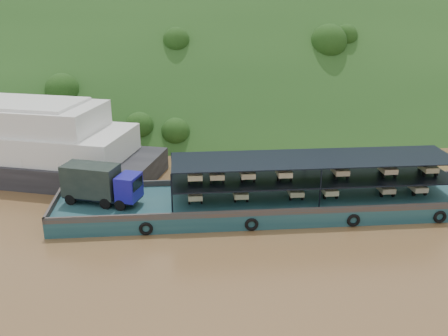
{
  "coord_description": "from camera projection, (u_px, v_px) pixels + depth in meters",
  "views": [
    {
      "loc": [
        -5.54,
        -36.46,
        17.63
      ],
      "look_at": [
        -2.0,
        3.0,
        3.2
      ],
      "focal_mm": 40.0,
      "sensor_mm": 36.0,
      "label": 1
    }
  ],
  "objects": [
    {
      "name": "hillside",
      "position": [
        218.0,
        112.0,
        74.31
      ],
      "size": [
        140.0,
        39.6,
        39.6
      ],
      "primitive_type": "cube",
      "rotation": [
        0.79,
        0.0,
        0.0
      ],
      "color": "#173814",
      "rests_on": "ground"
    },
    {
      "name": "ground",
      "position": [
        252.0,
        217.0,
        40.62
      ],
      "size": [
        160.0,
        160.0,
        0.0
      ],
      "primitive_type": "plane",
      "color": "brown",
      "rests_on": "ground"
    },
    {
      "name": "cargo_barge",
      "position": [
        259.0,
        199.0,
        41.28
      ],
      "size": [
        35.0,
        7.18,
        4.54
      ],
      "color": "#123640",
      "rests_on": "ground"
    }
  ]
}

